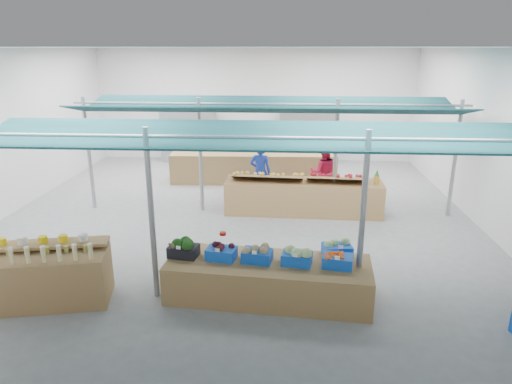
# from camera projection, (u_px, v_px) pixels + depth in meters

# --- Properties ---
(floor) EXTENTS (13.00, 13.00, 0.00)m
(floor) POSITION_uv_depth(u_px,v_px,m) (237.00, 217.00, 11.84)
(floor) COLOR slate
(floor) RESTS_ON ground
(hall) EXTENTS (13.00, 13.00, 13.00)m
(hall) POSITION_uv_depth(u_px,v_px,m) (242.00, 107.00, 12.41)
(hall) COLOR silver
(hall) RESTS_ON ground
(pole_grid) EXTENTS (10.00, 4.60, 3.00)m
(pole_grid) POSITION_uv_depth(u_px,v_px,m) (263.00, 166.00, 9.58)
(pole_grid) COLOR gray
(pole_grid) RESTS_ON floor
(awnings) EXTENTS (9.50, 7.08, 0.30)m
(awnings) POSITION_uv_depth(u_px,v_px,m) (263.00, 120.00, 9.29)
(awnings) COLOR #0A2B2E
(awnings) RESTS_ON pole_grid
(back_shelving_left) EXTENTS (2.00, 0.50, 2.00)m
(back_shelving_left) POSITION_uv_depth(u_px,v_px,m) (188.00, 136.00, 17.41)
(back_shelving_left) COLOR #B23F33
(back_shelving_left) RESTS_ON floor
(back_shelving_right) EXTENTS (2.00, 0.50, 2.00)m
(back_shelving_right) POSITION_uv_depth(u_px,v_px,m) (307.00, 137.00, 17.12)
(back_shelving_right) COLOR #B23F33
(back_shelving_right) RESTS_ON floor
(bottle_shelf) EXTENTS (2.14, 1.53, 1.17)m
(bottle_shelf) POSITION_uv_depth(u_px,v_px,m) (49.00, 276.00, 7.78)
(bottle_shelf) COLOR olive
(bottle_shelf) RESTS_ON floor
(veg_counter) EXTENTS (3.59, 1.46, 0.68)m
(veg_counter) POSITION_uv_depth(u_px,v_px,m) (268.00, 280.00, 7.94)
(veg_counter) COLOR olive
(veg_counter) RESTS_ON floor
(fruit_counter) EXTENTS (4.10, 1.09, 0.87)m
(fruit_counter) POSITION_uv_depth(u_px,v_px,m) (303.00, 197.00, 12.03)
(fruit_counter) COLOR olive
(fruit_counter) RESTS_ON floor
(far_counter) EXTENTS (5.34, 1.27, 0.96)m
(far_counter) POSITION_uv_depth(u_px,v_px,m) (253.00, 167.00, 14.87)
(far_counter) COLOR olive
(far_counter) RESTS_ON floor
(vendor_left) EXTENTS (0.61, 0.41, 1.63)m
(vendor_left) POSITION_uv_depth(u_px,v_px,m) (260.00, 172.00, 13.04)
(vendor_left) COLOR navy
(vendor_left) RESTS_ON floor
(vendor_right) EXTENTS (0.81, 0.64, 1.63)m
(vendor_right) POSITION_uv_depth(u_px,v_px,m) (324.00, 173.00, 12.92)
(vendor_right) COLOR #BE173E
(vendor_right) RESTS_ON floor
(crate_broccoli) EXTENTS (0.55, 0.44, 0.35)m
(crate_broccoli) POSITION_uv_depth(u_px,v_px,m) (183.00, 248.00, 8.00)
(crate_broccoli) COLOR black
(crate_broccoli) RESTS_ON veg_counter
(crate_beets) EXTENTS (0.55, 0.44, 0.29)m
(crate_beets) POSITION_uv_depth(u_px,v_px,m) (221.00, 252.00, 7.91)
(crate_beets) COLOR blue
(crate_beets) RESTS_ON veg_counter
(crate_celeriac) EXTENTS (0.55, 0.44, 0.31)m
(crate_celeriac) POSITION_uv_depth(u_px,v_px,m) (257.00, 253.00, 7.82)
(crate_celeriac) COLOR blue
(crate_celeriac) RESTS_ON veg_counter
(crate_cabbage) EXTENTS (0.55, 0.44, 0.35)m
(crate_cabbage) POSITION_uv_depth(u_px,v_px,m) (297.00, 255.00, 7.71)
(crate_cabbage) COLOR blue
(crate_cabbage) RESTS_ON veg_counter
(crate_carrots) EXTENTS (0.55, 0.44, 0.29)m
(crate_carrots) POSITION_uv_depth(u_px,v_px,m) (338.00, 260.00, 7.63)
(crate_carrots) COLOR blue
(crate_carrots) RESTS_ON veg_counter
(sparrow) EXTENTS (0.12, 0.09, 0.11)m
(sparrow) POSITION_uv_depth(u_px,v_px,m) (172.00, 245.00, 7.88)
(sparrow) COLOR brown
(sparrow) RESTS_ON crate_broccoli
(pole_ribbon) EXTENTS (0.12, 0.12, 0.28)m
(pole_ribbon) POSITION_uv_depth(u_px,v_px,m) (223.00, 235.00, 7.94)
(pole_ribbon) COLOR #BA140C
(pole_ribbon) RESTS_ON pole_grid
(apple_heap_yellow) EXTENTS (1.94, 0.81, 0.27)m
(apple_heap_yellow) POSITION_uv_depth(u_px,v_px,m) (266.00, 175.00, 11.84)
(apple_heap_yellow) COLOR #997247
(apple_heap_yellow) RESTS_ON fruit_counter
(apple_heap_red) EXTENTS (1.54, 0.79, 0.27)m
(apple_heap_red) POSITION_uv_depth(u_px,v_px,m) (336.00, 177.00, 11.68)
(apple_heap_red) COLOR #997247
(apple_heap_red) RESTS_ON fruit_counter
(pineapple) EXTENTS (0.14, 0.14, 0.39)m
(pineapple) POSITION_uv_depth(u_px,v_px,m) (377.00, 177.00, 11.58)
(pineapple) COLOR #8C6019
(pineapple) RESTS_ON fruit_counter
(crate_extra) EXTENTS (0.55, 0.44, 0.32)m
(crate_extra) POSITION_uv_depth(u_px,v_px,m) (337.00, 248.00, 8.03)
(crate_extra) COLOR blue
(crate_extra) RESTS_ON veg_counter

